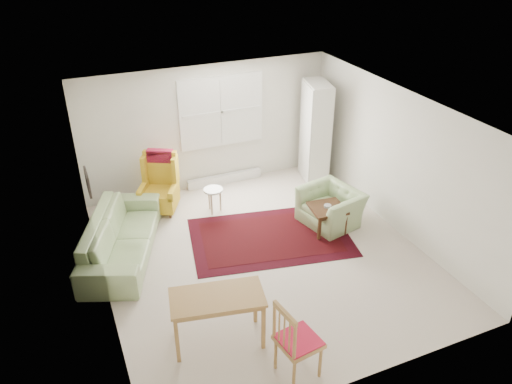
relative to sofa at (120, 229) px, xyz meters
name	(u,v)px	position (x,y,z in m)	size (l,w,h in m)	color
room	(259,183)	(2.12, -0.75, 0.77)	(5.04, 5.54, 2.51)	beige
rug	(270,237)	(2.43, -0.52, -0.47)	(2.73, 1.75, 0.03)	black
sofa	(120,229)	(0.00, 0.00, 0.00)	(2.39, 0.93, 0.96)	#90AA71
armchair	(331,204)	(3.63, -0.50, -0.09)	(1.01, 0.88, 0.78)	#90AA71
wingback_chair	(158,184)	(0.89, 1.12, 0.09)	(0.65, 0.69, 1.13)	gold
coffee_table	(327,218)	(3.44, -0.69, -0.24)	(0.58, 0.58, 0.48)	#3D2412
stool	(214,200)	(1.82, 0.70, -0.24)	(0.36, 0.36, 0.48)	white
cabinet	(316,133)	(4.20, 1.16, 0.56)	(0.44, 0.83, 2.08)	silver
desk	(218,319)	(0.81, -2.44, -0.11)	(1.19, 0.59, 0.75)	#AD8246
desk_chair	(299,339)	(1.52, -3.31, 0.06)	(0.48, 0.48, 1.09)	#AD8246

